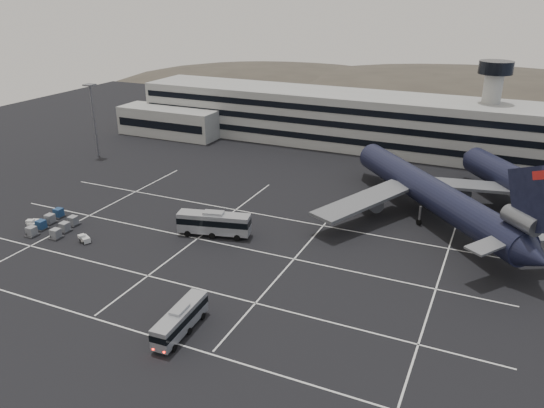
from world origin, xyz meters
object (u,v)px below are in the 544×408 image
at_px(bus_near, 180,319).
at_px(bus_far, 214,222).
at_px(tug_a, 34,224).
at_px(trijet_main, 433,194).
at_px(uld_cluster, 54,224).

xyz_separation_m(bus_near, bus_far, (-10.41, 26.17, 0.47)).
height_order(bus_near, tug_a, bus_near).
relative_size(bus_far, tug_a, 4.59).
relative_size(trijet_main, bus_near, 4.51).
distance_m(bus_far, tug_a, 33.11).
distance_m(trijet_main, uld_cluster, 68.77).
bearing_deg(bus_far, trijet_main, -69.64).
distance_m(bus_near, uld_cluster, 41.62).
bearing_deg(bus_far, bus_near, -171.98).
relative_size(tug_a, uld_cluster, 0.27).
relative_size(trijet_main, tug_a, 16.48).
xyz_separation_m(trijet_main, uld_cluster, (-60.81, -31.81, -4.41)).
bearing_deg(bus_near, bus_far, 108.79).
bearing_deg(tug_a, bus_near, -41.00).
height_order(bus_far, uld_cluster, bus_far).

